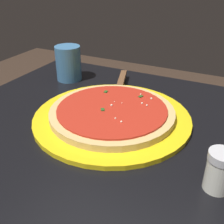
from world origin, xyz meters
name	(u,v)px	position (x,y,z in m)	size (l,w,h in m)	color
restaurant_table	(124,181)	(0.00, 0.00, 0.58)	(0.90, 0.72, 0.74)	black
serving_plate	(112,117)	(0.05, -0.02, 0.75)	(0.38, 0.38, 0.01)	yellow
pizza	(112,112)	(0.05, -0.02, 0.76)	(0.30, 0.30, 0.02)	#DBB26B
pizza_server	(120,85)	(0.10, -0.19, 0.76)	(0.11, 0.22, 0.01)	silver
cup_tall_drink	(68,63)	(0.29, -0.20, 0.80)	(0.08, 0.08, 0.11)	teal
parmesan_shaker	(219,171)	(-0.21, 0.10, 0.78)	(0.05, 0.05, 0.07)	silver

